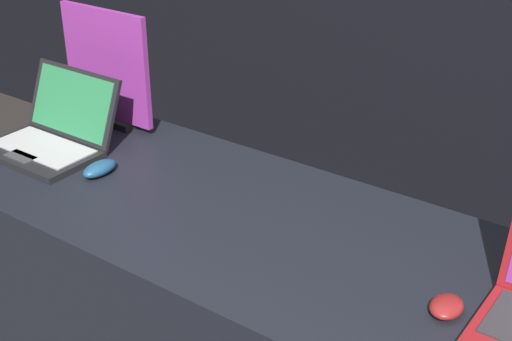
{
  "coord_description": "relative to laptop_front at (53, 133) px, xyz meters",
  "views": [
    {
      "loc": [
        0.93,
        -0.94,
        1.9
      ],
      "look_at": [
        -0.0,
        0.36,
        1.08
      ],
      "focal_mm": 50.0,
      "sensor_mm": 36.0,
      "label": 1
    }
  ],
  "objects": [
    {
      "name": "laptop_front",
      "position": [
        0.0,
        0.0,
        0.0
      ],
      "size": [
        0.37,
        0.32,
        0.23
      ],
      "color": "black",
      "rests_on": "display_counter"
    },
    {
      "name": "promo_stand_front",
      "position": [
        -0.0,
        0.25,
        0.13
      ],
      "size": [
        0.37,
        0.07,
        0.39
      ],
      "color": "black",
      "rests_on": "display_counter"
    },
    {
      "name": "mouse_back",
      "position": [
        1.33,
        -0.06,
        -0.04
      ],
      "size": [
        0.07,
        0.09,
        0.03
      ],
      "color": "maroon",
      "rests_on": "display_counter"
    },
    {
      "name": "mouse_front",
      "position": [
        0.25,
        -0.04,
        -0.04
      ],
      "size": [
        0.06,
        0.12,
        0.04
      ],
      "color": "navy",
      "rests_on": "display_counter"
    }
  ]
}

